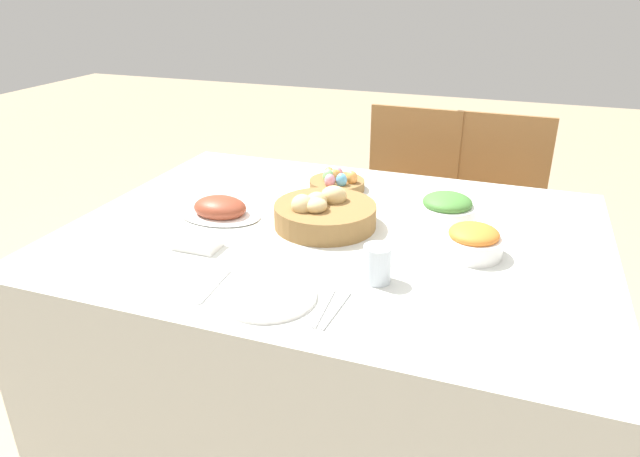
# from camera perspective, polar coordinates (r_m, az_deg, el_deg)

# --- Properties ---
(ground_plane) EXTENTS (12.00, 12.00, 0.00)m
(ground_plane) POSITION_cam_1_polar(r_m,az_deg,el_deg) (2.13, 1.26, -18.64)
(ground_plane) COLOR tan
(dining_table) EXTENTS (1.58, 1.19, 0.74)m
(dining_table) POSITION_cam_1_polar(r_m,az_deg,el_deg) (1.90, 1.36, -10.40)
(dining_table) COLOR silver
(dining_table) RESTS_ON ground
(chair_far_center) EXTENTS (0.43, 0.43, 0.89)m
(chair_far_center) POSITION_cam_1_polar(r_m,az_deg,el_deg) (2.66, 8.50, 2.84)
(chair_far_center) COLOR olive
(chair_far_center) RESTS_ON ground
(chair_far_right) EXTENTS (0.43, 0.43, 0.89)m
(chair_far_right) POSITION_cam_1_polar(r_m,az_deg,el_deg) (2.62, 16.90, 1.69)
(chair_far_right) COLOR olive
(chair_far_right) RESTS_ON ground
(bread_basket) EXTENTS (0.31, 0.31, 0.12)m
(bread_basket) POSITION_cam_1_polar(r_m,az_deg,el_deg) (1.73, 0.40, 1.60)
(bread_basket) COLOR olive
(bread_basket) RESTS_ON dining_table
(egg_basket) EXTENTS (0.20, 0.20, 0.08)m
(egg_basket) POSITION_cam_1_polar(r_m,az_deg,el_deg) (2.03, 1.69, 4.63)
(egg_basket) COLOR olive
(egg_basket) RESTS_ON dining_table
(ham_platter) EXTENTS (0.27, 0.19, 0.07)m
(ham_platter) POSITION_cam_1_polar(r_m,az_deg,el_deg) (1.83, -9.95, 1.91)
(ham_platter) COLOR white
(ham_platter) RESTS_ON dining_table
(carrot_bowl) EXTENTS (0.16, 0.16, 0.09)m
(carrot_bowl) POSITION_cam_1_polar(r_m,az_deg,el_deg) (1.60, 15.06, -1.23)
(carrot_bowl) COLOR white
(carrot_bowl) RESTS_ON dining_table
(green_salad_bowl) EXTENTS (0.18, 0.18, 0.10)m
(green_salad_bowl) POSITION_cam_1_polar(r_m,az_deg,el_deg) (1.77, 12.55, 1.78)
(green_salad_bowl) COLOR white
(green_salad_bowl) RESTS_ON dining_table
(dinner_plate) EXTENTS (0.24, 0.24, 0.01)m
(dinner_plate) POSITION_cam_1_polar(r_m,az_deg,el_deg) (1.37, -5.28, -6.71)
(dinner_plate) COLOR white
(dinner_plate) RESTS_ON dining_table
(fork) EXTENTS (0.02, 0.17, 0.00)m
(fork) POSITION_cam_1_polar(r_m,az_deg,el_deg) (1.43, -10.51, -5.72)
(fork) COLOR silver
(fork) RESTS_ON dining_table
(knife) EXTENTS (0.02, 0.17, 0.00)m
(knife) POSITION_cam_1_polar(r_m,az_deg,el_deg) (1.33, 0.40, -7.91)
(knife) COLOR silver
(knife) RESTS_ON dining_table
(spoon) EXTENTS (0.02, 0.17, 0.00)m
(spoon) POSITION_cam_1_polar(r_m,az_deg,el_deg) (1.32, 1.64, -8.14)
(spoon) COLOR silver
(spoon) RESTS_ON dining_table
(drinking_cup) EXTENTS (0.07, 0.07, 0.10)m
(drinking_cup) POSITION_cam_1_polar(r_m,az_deg,el_deg) (1.42, 5.75, -3.55)
(drinking_cup) COLOR silver
(drinking_cup) RESTS_ON dining_table
(butter_dish) EXTENTS (0.13, 0.08, 0.03)m
(butter_dish) POSITION_cam_1_polar(r_m,az_deg,el_deg) (1.63, -12.17, -1.40)
(butter_dish) COLOR white
(butter_dish) RESTS_ON dining_table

